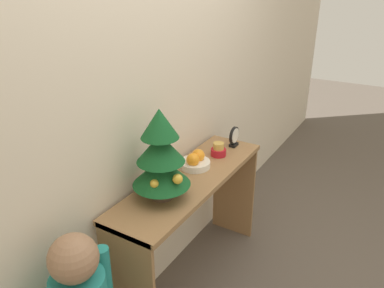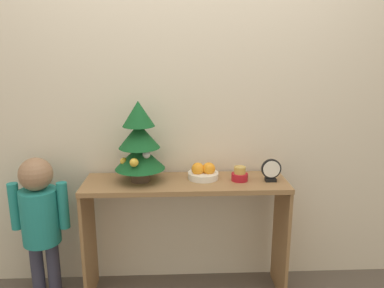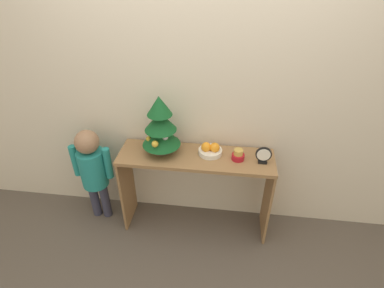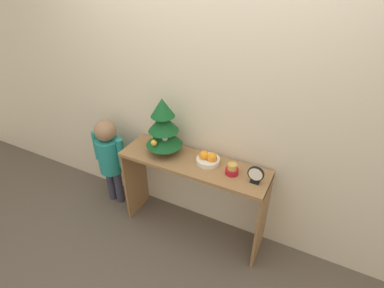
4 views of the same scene
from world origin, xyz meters
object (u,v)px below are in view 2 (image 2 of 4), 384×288
mini_tree (139,143)px  singing_bowl (240,175)px  desk_clock (271,170)px  child_figure (40,214)px  fruit_bowl (203,173)px

mini_tree → singing_bowl: 0.65m
singing_bowl → desk_clock: desk_clock is taller
child_figure → fruit_bowl: bearing=2.4°
fruit_bowl → child_figure: bearing=-177.6°
mini_tree → fruit_bowl: 0.44m
desk_clock → child_figure: bearing=178.9°
mini_tree → desk_clock: bearing=-3.1°
fruit_bowl → desk_clock: size_ratio=1.34×
singing_bowl → child_figure: size_ratio=0.11×
fruit_bowl → child_figure: child_figure is taller
mini_tree → child_figure: (-0.63, -0.02, -0.44)m
fruit_bowl → singing_bowl: fruit_bowl is taller
fruit_bowl → singing_bowl: bearing=-12.0°
mini_tree → child_figure: mini_tree is taller
mini_tree → singing_bowl: mini_tree is taller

